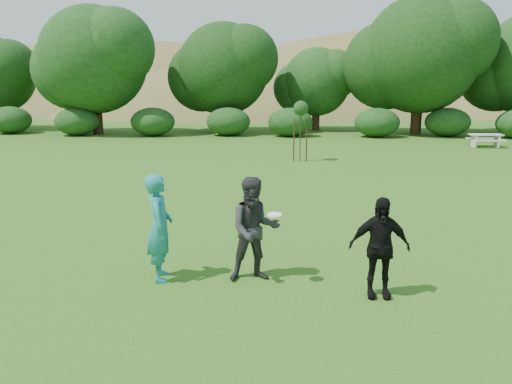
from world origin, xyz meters
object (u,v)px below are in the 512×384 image
sapling (301,110)px  picnic_table (486,138)px  player_teal (160,227)px  player_grey (254,229)px  player_black (379,247)px

sapling → picnic_table: size_ratio=1.58×
player_teal → picnic_table: player_teal is taller
player_teal → player_grey: (1.78, 0.07, -0.03)m
player_teal → player_grey: bearing=-100.7°
player_grey → picnic_table: 24.00m
player_teal → sapling: size_ratio=0.72×
player_teal → picnic_table: size_ratio=1.13×
player_black → picnic_table: player_black is taller
player_teal → sapling: 15.12m
player_teal → player_black: bearing=-110.7°
player_teal → picnic_table: 25.00m
player_teal → sapling: (3.01, 14.75, 1.40)m
player_grey → picnic_table: bearing=47.6°
player_black → picnic_table: size_ratio=1.00×
player_grey → sapling: sapling is taller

